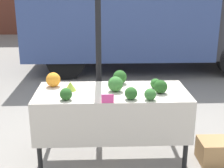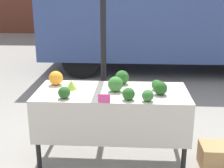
{
  "view_description": "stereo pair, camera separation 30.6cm",
  "coord_description": "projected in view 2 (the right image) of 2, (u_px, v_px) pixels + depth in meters",
  "views": [
    {
      "loc": [
        -0.12,
        -3.16,
        1.87
      ],
      "look_at": [
        0.0,
        0.0,
        0.88
      ],
      "focal_mm": 50.0,
      "sensor_mm": 36.0,
      "label": 1
    },
    {
      "loc": [
        0.18,
        -3.15,
        1.87
      ],
      "look_at": [
        0.0,
        0.0,
        0.88
      ],
      "focal_mm": 50.0,
      "sensor_mm": 36.0,
      "label": 2
    }
  ],
  "objects": [
    {
      "name": "orange_cauliflower",
      "position": [
        56.0,
        78.0,
        3.52
      ],
      "size": [
        0.16,
        0.16,
        0.16
      ],
      "color": "orange",
      "rests_on": "market_table"
    },
    {
      "name": "romanesco_head",
      "position": [
        71.0,
        85.0,
        3.38
      ],
      "size": [
        0.13,
        0.13,
        0.1
      ],
      "color": "#93B238",
      "rests_on": "market_table"
    },
    {
      "name": "parked_truck",
      "position": [
        155.0,
        10.0,
        7.06
      ],
      "size": [
        5.28,
        2.23,
        2.51
      ],
      "color": "#384C84",
      "rests_on": "ground_plane"
    },
    {
      "name": "broccoli_head_0",
      "position": [
        122.0,
        77.0,
        3.56
      ],
      "size": [
        0.16,
        0.16,
        0.16
      ],
      "color": "#285B23",
      "rests_on": "market_table"
    },
    {
      "name": "broccoli_head_3",
      "position": [
        115.0,
        84.0,
        3.3
      ],
      "size": [
        0.16,
        0.16,
        0.16
      ],
      "color": "#387533",
      "rests_on": "market_table"
    },
    {
      "name": "market_table",
      "position": [
        112.0,
        103.0,
        3.31
      ],
      "size": [
        1.63,
        0.73,
        0.8
      ],
      "color": "beige",
      "rests_on": "ground_plane"
    },
    {
      "name": "tent_pole",
      "position": [
        103.0,
        35.0,
        3.77
      ],
      "size": [
        0.07,
        0.07,
        2.61
      ],
      "color": "black",
      "rests_on": "ground_plane"
    },
    {
      "name": "broccoli_head_5",
      "position": [
        129.0,
        94.0,
        3.06
      ],
      "size": [
        0.13,
        0.13,
        0.13
      ],
      "color": "#285B23",
      "rests_on": "market_table"
    },
    {
      "name": "price_sign",
      "position": [
        104.0,
        98.0,
        2.99
      ],
      "size": [
        0.12,
        0.01,
        0.09
      ],
      "color": "#EF4793",
      "rests_on": "market_table"
    },
    {
      "name": "ground_plane",
      "position": [
        112.0,
        157.0,
        3.57
      ],
      "size": [
        40.0,
        40.0,
        0.0
      ],
      "primitive_type": "plane",
      "color": "gray"
    },
    {
      "name": "broccoli_head_6",
      "position": [
        157.0,
        85.0,
        3.36
      ],
      "size": [
        0.11,
        0.11,
        0.11
      ],
      "color": "#2D6628",
      "rests_on": "market_table"
    },
    {
      "name": "produce_crate",
      "position": [
        220.0,
        156.0,
        3.35
      ],
      "size": [
        0.42,
        0.31,
        0.25
      ],
      "color": "tan",
      "rests_on": "ground_plane"
    },
    {
      "name": "broccoli_head_4",
      "position": [
        148.0,
        95.0,
        3.03
      ],
      "size": [
        0.12,
        0.12,
        0.12
      ],
      "color": "#387533",
      "rests_on": "market_table"
    },
    {
      "name": "broccoli_head_1",
      "position": [
        64.0,
        93.0,
        3.1
      ],
      "size": [
        0.12,
        0.12,
        0.12
      ],
      "color": "#285B23",
      "rests_on": "market_table"
    },
    {
      "name": "broccoli_head_2",
      "position": [
        160.0,
        88.0,
        3.2
      ],
      "size": [
        0.14,
        0.14,
        0.14
      ],
      "color": "#23511E",
      "rests_on": "market_table"
    }
  ]
}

